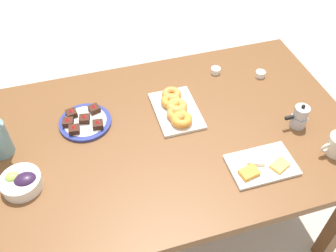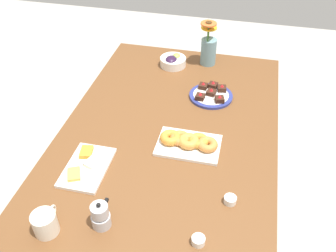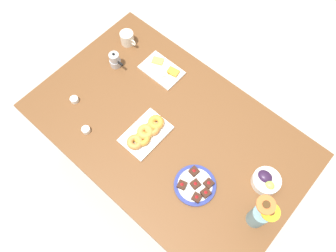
% 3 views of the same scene
% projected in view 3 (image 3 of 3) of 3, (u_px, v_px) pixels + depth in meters
% --- Properties ---
extents(ground_plane, '(6.00, 6.00, 0.00)m').
position_uv_depth(ground_plane, '(168.00, 169.00, 2.56)').
color(ground_plane, '#B7B2A8').
extents(dining_table, '(1.60, 1.00, 0.74)m').
position_uv_depth(dining_table, '(168.00, 135.00, 1.97)').
color(dining_table, brown).
rests_on(dining_table, ground_plane).
extents(coffee_mug, '(0.12, 0.09, 0.09)m').
position_uv_depth(coffee_mug, '(127.00, 38.00, 2.13)').
color(coffee_mug, silver).
rests_on(coffee_mug, dining_table).
extents(grape_bowl, '(0.15, 0.15, 0.07)m').
position_uv_depth(grape_bowl, '(266.00, 181.00, 1.73)').
color(grape_bowl, white).
rests_on(grape_bowl, dining_table).
extents(cheese_platter, '(0.26, 0.17, 0.03)m').
position_uv_depth(cheese_platter, '(162.00, 70.00, 2.06)').
color(cheese_platter, white).
rests_on(cheese_platter, dining_table).
extents(croissant_platter, '(0.19, 0.28, 0.05)m').
position_uv_depth(croissant_platter, '(146.00, 133.00, 1.86)').
color(croissant_platter, white).
rests_on(croissant_platter, dining_table).
extents(jam_cup_honey, '(0.05, 0.05, 0.03)m').
position_uv_depth(jam_cup_honey, '(74.00, 100.00, 1.96)').
color(jam_cup_honey, white).
rests_on(jam_cup_honey, dining_table).
extents(jam_cup_berry, '(0.05, 0.05, 0.03)m').
position_uv_depth(jam_cup_berry, '(86.00, 130.00, 1.88)').
color(jam_cup_berry, white).
rests_on(jam_cup_berry, dining_table).
extents(dessert_plate, '(0.23, 0.23, 0.05)m').
position_uv_depth(dessert_plate, '(195.00, 185.00, 1.74)').
color(dessert_plate, navy).
rests_on(dessert_plate, dining_table).
extents(flower_vase, '(0.13, 0.10, 0.27)m').
position_uv_depth(flower_vase, '(259.00, 216.00, 1.59)').
color(flower_vase, '#6B939E').
rests_on(flower_vase, dining_table).
extents(moka_pot, '(0.11, 0.07, 0.12)m').
position_uv_depth(moka_pot, '(115.00, 60.00, 2.05)').
color(moka_pot, '#B7B7BC').
rests_on(moka_pot, dining_table).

